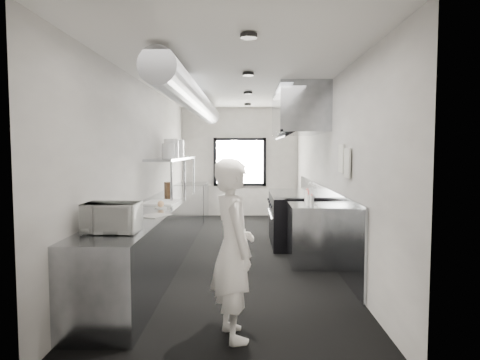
{
  "coord_description": "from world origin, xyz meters",
  "views": [
    {
      "loc": [
        0.18,
        -7.02,
        1.72
      ],
      "look_at": [
        0.07,
        -0.2,
        1.23
      ],
      "focal_mm": 31.86,
      "sensor_mm": 36.0,
      "label": 1
    }
  ],
  "objects_px": {
    "exhaust_hood": "(298,112)",
    "plate_stack_c": "(178,149)",
    "microwave": "(112,217)",
    "squeeze_bottle_e": "(307,196)",
    "deli_tub_b": "(118,219)",
    "squeeze_bottle_a": "(312,201)",
    "line_cook": "(233,249)",
    "small_plate": "(161,208)",
    "bottle_station": "(311,234)",
    "knife_block": "(168,189)",
    "plate_stack_d": "(179,148)",
    "squeeze_bottle_d": "(308,197)",
    "cutting_board": "(161,202)",
    "deli_tub_a": "(104,222)",
    "squeeze_bottle_b": "(308,200)",
    "plate_stack_b": "(171,148)",
    "pass_shelf": "(174,159)",
    "range": "(294,218)",
    "far_work_table": "(192,202)",
    "squeeze_bottle_c": "(308,199)",
    "plate_stack_a": "(168,151)"
  },
  "relations": [
    {
      "from": "exhaust_hood",
      "to": "plate_stack_c",
      "type": "relative_size",
      "value": 6.81
    },
    {
      "from": "microwave",
      "to": "squeeze_bottle_e",
      "type": "distance_m",
      "value": 3.38
    },
    {
      "from": "deli_tub_b",
      "to": "squeeze_bottle_a",
      "type": "height_order",
      "value": "squeeze_bottle_a"
    },
    {
      "from": "exhaust_hood",
      "to": "line_cook",
      "type": "bearing_deg",
      "value": -104.83
    },
    {
      "from": "microwave",
      "to": "plate_stack_c",
      "type": "xyz_separation_m",
      "value": [
        -0.02,
        4.19,
        0.68
      ]
    },
    {
      "from": "small_plate",
      "to": "line_cook",
      "type": "bearing_deg",
      "value": -62.64
    },
    {
      "from": "bottle_station",
      "to": "knife_block",
      "type": "bearing_deg",
      "value": 151.96
    },
    {
      "from": "plate_stack_d",
      "to": "squeeze_bottle_d",
      "type": "distance_m",
      "value": 3.28
    },
    {
      "from": "plate_stack_d",
      "to": "cutting_board",
      "type": "bearing_deg",
      "value": -88.11
    },
    {
      "from": "exhaust_hood",
      "to": "deli_tub_a",
      "type": "bearing_deg",
      "value": -127.02
    },
    {
      "from": "squeeze_bottle_b",
      "to": "plate_stack_c",
      "type": "bearing_deg",
      "value": 135.91
    },
    {
      "from": "exhaust_hood",
      "to": "squeeze_bottle_a",
      "type": "bearing_deg",
      "value": -89.36
    },
    {
      "from": "squeeze_bottle_b",
      "to": "plate_stack_b",
      "type": "bearing_deg",
      "value": 144.24
    },
    {
      "from": "pass_shelf",
      "to": "range",
      "type": "xyz_separation_m",
      "value": [
        2.23,
        -0.3,
        -1.07
      ]
    },
    {
      "from": "small_plate",
      "to": "far_work_table",
      "type": "bearing_deg",
      "value": 91.7
    },
    {
      "from": "bottle_station",
      "to": "squeeze_bottle_d",
      "type": "relative_size",
      "value": 4.47
    },
    {
      "from": "pass_shelf",
      "to": "deli_tub_b",
      "type": "bearing_deg",
      "value": -91.23
    },
    {
      "from": "exhaust_hood",
      "to": "line_cook",
      "type": "distance_m",
      "value": 4.34
    },
    {
      "from": "cutting_board",
      "to": "pass_shelf",
      "type": "bearing_deg",
      "value": 92.02
    },
    {
      "from": "bottle_station",
      "to": "small_plate",
      "type": "height_order",
      "value": "small_plate"
    },
    {
      "from": "plate_stack_c",
      "to": "squeeze_bottle_b",
      "type": "bearing_deg",
      "value": -44.09
    },
    {
      "from": "cutting_board",
      "to": "squeeze_bottle_e",
      "type": "distance_m",
      "value": 2.27
    },
    {
      "from": "range",
      "to": "bottle_station",
      "type": "xyz_separation_m",
      "value": [
        0.11,
        -1.4,
        -0.02
      ]
    },
    {
      "from": "bottle_station",
      "to": "squeeze_bottle_b",
      "type": "relative_size",
      "value": 5.3
    },
    {
      "from": "plate_stack_c",
      "to": "squeeze_bottle_c",
      "type": "xyz_separation_m",
      "value": [
        2.27,
        -2.07,
        -0.74
      ]
    },
    {
      "from": "pass_shelf",
      "to": "far_work_table",
      "type": "xyz_separation_m",
      "value": [
        0.04,
        2.2,
        -1.09
      ]
    },
    {
      "from": "range",
      "to": "squeeze_bottle_d",
      "type": "xyz_separation_m",
      "value": [
        0.08,
        -1.25,
        0.53
      ]
    },
    {
      "from": "range",
      "to": "plate_stack_b",
      "type": "relative_size",
      "value": 4.67
    },
    {
      "from": "plate_stack_d",
      "to": "squeeze_bottle_b",
      "type": "distance_m",
      "value": 3.46
    },
    {
      "from": "cutting_board",
      "to": "far_work_table",
      "type": "bearing_deg",
      "value": 90.21
    },
    {
      "from": "cutting_board",
      "to": "plate_stack_a",
      "type": "relative_size",
      "value": 2.51
    },
    {
      "from": "small_plate",
      "to": "plate_stack_c",
      "type": "height_order",
      "value": "plate_stack_c"
    },
    {
      "from": "plate_stack_a",
      "to": "squeeze_bottle_a",
      "type": "bearing_deg",
      "value": -28.94
    },
    {
      "from": "bottle_station",
      "to": "cutting_board",
      "type": "xyz_separation_m",
      "value": [
        -2.29,
        0.15,
        0.46
      ]
    },
    {
      "from": "deli_tub_a",
      "to": "squeeze_bottle_d",
      "type": "bearing_deg",
      "value": 38.86
    },
    {
      "from": "deli_tub_a",
      "to": "plate_stack_a",
      "type": "height_order",
      "value": "plate_stack_a"
    },
    {
      "from": "deli_tub_b",
      "to": "plate_stack_b",
      "type": "bearing_deg",
      "value": 88.96
    },
    {
      "from": "range",
      "to": "cutting_board",
      "type": "relative_size",
      "value": 2.48
    },
    {
      "from": "range",
      "to": "plate_stack_c",
      "type": "relative_size",
      "value": 4.95
    },
    {
      "from": "squeeze_bottle_c",
      "to": "plate_stack_a",
      "type": "bearing_deg",
      "value": 155.44
    },
    {
      "from": "plate_stack_d",
      "to": "plate_stack_b",
      "type": "bearing_deg",
      "value": -89.79
    },
    {
      "from": "plate_stack_d",
      "to": "squeeze_bottle_a",
      "type": "relative_size",
      "value": 2.13
    },
    {
      "from": "line_cook",
      "to": "squeeze_bottle_b",
      "type": "distance_m",
      "value": 2.58
    },
    {
      "from": "pass_shelf",
      "to": "line_cook",
      "type": "bearing_deg",
      "value": -73.45
    },
    {
      "from": "line_cook",
      "to": "deli_tub_b",
      "type": "relative_size",
      "value": 13.05
    },
    {
      "from": "bottle_station",
      "to": "knife_block",
      "type": "distance_m",
      "value": 2.76
    },
    {
      "from": "squeeze_bottle_a",
      "to": "squeeze_bottle_e",
      "type": "height_order",
      "value": "squeeze_bottle_e"
    },
    {
      "from": "squeeze_bottle_a",
      "to": "squeeze_bottle_b",
      "type": "distance_m",
      "value": 0.12
    },
    {
      "from": "cutting_board",
      "to": "squeeze_bottle_c",
      "type": "bearing_deg",
      "value": -4.66
    },
    {
      "from": "small_plate",
      "to": "squeeze_bottle_a",
      "type": "bearing_deg",
      "value": 4.42
    }
  ]
}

